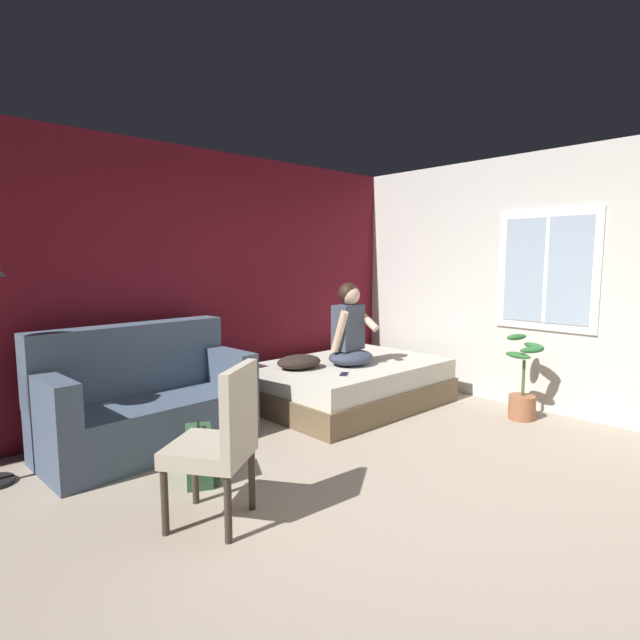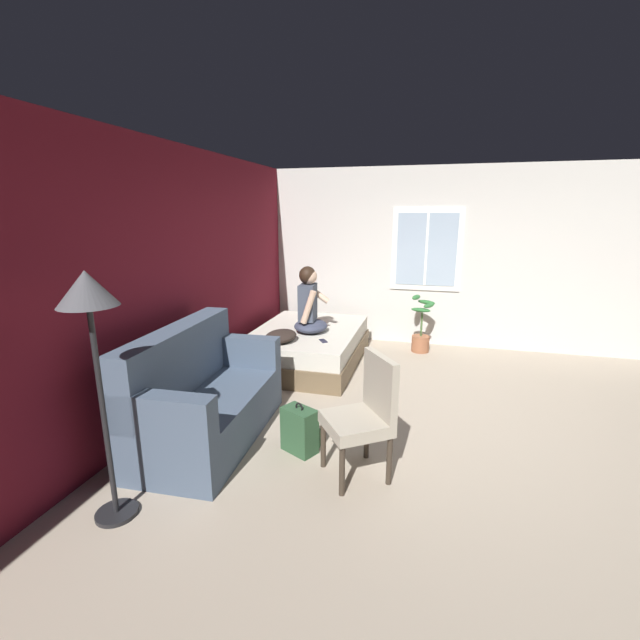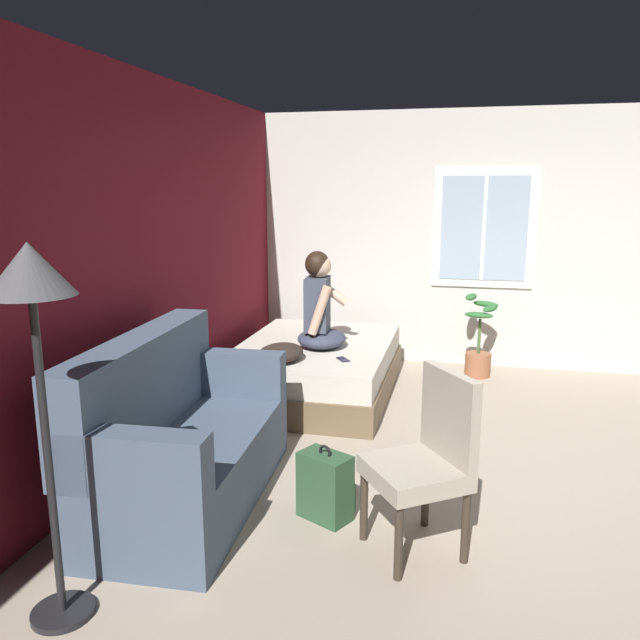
{
  "view_description": "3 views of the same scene",
  "coord_description": "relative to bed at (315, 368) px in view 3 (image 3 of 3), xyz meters",
  "views": [
    {
      "loc": [
        -2.45,
        -1.8,
        1.6
      ],
      "look_at": [
        0.59,
        1.49,
        1.05
      ],
      "focal_mm": 28.0,
      "sensor_mm": 36.0,
      "label": 1
    },
    {
      "loc": [
        -3.96,
        0.27,
        2.04
      ],
      "look_at": [
        0.49,
        1.46,
        0.87
      ],
      "focal_mm": 24.0,
      "sensor_mm": 36.0,
      "label": 2
    },
    {
      "loc": [
        -4.03,
        0.57,
        1.92
      ],
      "look_at": [
        0.54,
        1.64,
        0.91
      ],
      "focal_mm": 35.0,
      "sensor_mm": 36.0,
      "label": 3
    }
  ],
  "objects": [
    {
      "name": "ground_plane",
      "position": [
        -1.45,
        -1.9,
        -0.24
      ],
      "size": [
        40.0,
        40.0,
        0.0
      ],
      "primitive_type": "plane",
      "color": "tan"
    },
    {
      "name": "couch",
      "position": [
        -2.2,
        0.33,
        0.16
      ],
      "size": [
        1.74,
        0.91,
        1.04
      ],
      "color": "#47566B",
      "rests_on": "ground"
    },
    {
      "name": "cell_phone",
      "position": [
        -0.49,
        -0.36,
        0.25
      ],
      "size": [
        0.16,
        0.14,
        0.01
      ],
      "primitive_type": "cube",
      "rotation": [
        0.0,
        0.0,
        5.31
      ],
      "color": "black",
      "rests_on": "bed"
    },
    {
      "name": "person_seated",
      "position": [
        -0.12,
        -0.07,
        0.6
      ],
      "size": [
        0.56,
        0.48,
        0.88
      ],
      "color": "#383D51",
      "rests_on": "bed"
    },
    {
      "name": "wall_side_with_window",
      "position": [
        1.4,
        -1.9,
        1.12
      ],
      "size": [
        0.19,
        6.96,
        2.7
      ],
      "color": "silver",
      "rests_on": "ground"
    },
    {
      "name": "bed",
      "position": [
        0.0,
        0.0,
        0.0
      ],
      "size": [
        2.02,
        1.4,
        0.48
      ],
      "color": "brown",
      "rests_on": "ground"
    },
    {
      "name": "wall_back_accent",
      "position": [
        -1.45,
        0.96,
        1.11
      ],
      "size": [
        10.54,
        0.16,
        2.7
      ],
      "primitive_type": "cube",
      "color": "maroon",
      "rests_on": "ground"
    },
    {
      "name": "backpack",
      "position": [
        -2.2,
        -0.6,
        -0.04
      ],
      "size": [
        0.33,
        0.35,
        0.46
      ],
      "color": "#2D5133",
      "rests_on": "ground"
    },
    {
      "name": "side_chair",
      "position": [
        -2.39,
        -1.18,
        0.3
      ],
      "size": [
        0.64,
        0.64,
        0.98
      ],
      "color": "#382D23",
      "rests_on": "ground"
    },
    {
      "name": "throw_pillow",
      "position": [
        -0.64,
        0.14,
        0.31
      ],
      "size": [
        0.52,
        0.42,
        0.14
      ],
      "primitive_type": "ellipsoid",
      "rotation": [
        0.0,
        0.0,
        -0.14
      ],
      "color": "#2D231E",
      "rests_on": "bed"
    },
    {
      "name": "potted_plant",
      "position": [
        0.9,
        -1.5,
        0.07
      ],
      "size": [
        0.39,
        0.37,
        0.85
      ],
      "color": "#995B3D",
      "rests_on": "ground"
    },
    {
      "name": "floor_lamp",
      "position": [
        -3.32,
        0.38,
        1.19
      ],
      "size": [
        0.36,
        0.36,
        1.7
      ],
      "color": "black",
      "rests_on": "ground"
    }
  ]
}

